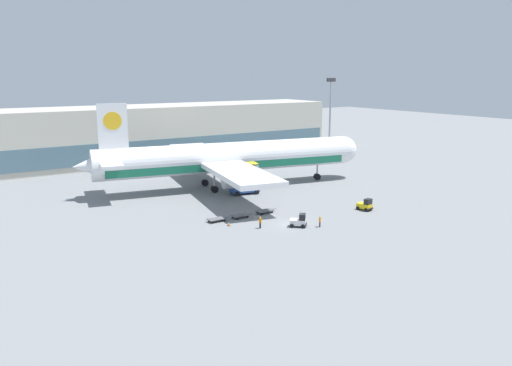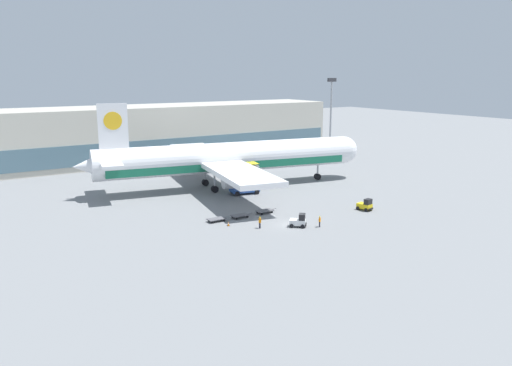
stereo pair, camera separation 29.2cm
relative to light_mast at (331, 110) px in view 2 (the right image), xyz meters
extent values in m
plane|color=slate|center=(-48.55, -47.45, -12.31)|extent=(400.00, 400.00, 0.00)
cube|color=#BCB7A8|center=(-38.08, 20.42, -5.31)|extent=(90.00, 18.00, 14.00)
cube|color=slate|center=(-38.08, 11.32, -8.46)|extent=(88.20, 0.20, 4.90)
cylinder|color=#9EA0A5|center=(0.00, 0.00, -2.30)|extent=(0.50, 0.50, 20.03)
cube|color=#333338|center=(0.00, 0.00, 8.22)|extent=(2.80, 0.50, 1.00)
cylinder|color=white|center=(-43.71, -20.39, -6.21)|extent=(52.17, 15.43, 5.80)
cube|color=#196B4C|center=(-43.71, -20.39, -7.52)|extent=(48.06, 14.53, 1.45)
sphere|color=white|center=(-18.17, -25.25, -6.21)|extent=(5.68, 5.68, 5.68)
cone|color=white|center=(-69.25, -15.52, -6.21)|extent=(7.30, 6.61, 5.51)
cube|color=white|center=(-65.16, -16.30, 0.69)|extent=(5.19, 1.41, 8.00)
cylinder|color=yellow|center=(-65.16, -16.30, 1.65)|extent=(3.25, 1.14, 3.20)
cube|color=white|center=(-66.19, -16.11, -5.63)|extent=(5.97, 13.44, 0.50)
cube|color=white|center=(-46.26, -19.90, -6.94)|extent=(16.84, 48.65, 0.90)
cylinder|color=#9EA0A5|center=(-48.15, -29.80, -8.74)|extent=(4.65, 3.54, 2.80)
cylinder|color=#9EA0A5|center=(-44.38, -10.00, -8.74)|extent=(4.65, 3.54, 2.80)
cylinder|color=#9EA0A5|center=(-24.30, -24.08, -9.66)|extent=(0.36, 0.36, 4.00)
cylinder|color=black|center=(-24.30, -24.08, -11.66)|extent=(1.45, 1.13, 1.30)
cylinder|color=#9EA0A5|center=(-48.39, -22.75, -9.66)|extent=(0.36, 0.36, 4.00)
cylinder|color=black|center=(-48.39, -22.75, -11.66)|extent=(1.45, 1.13, 1.30)
cylinder|color=#9EA0A5|center=(-47.20, -16.46, -9.66)|extent=(0.36, 0.36, 4.00)
cylinder|color=black|center=(-47.20, -16.46, -11.66)|extent=(1.45, 1.13, 1.30)
cube|color=#284C99|center=(-44.10, -26.53, -11.51)|extent=(5.67, 3.92, 0.70)
cube|color=#B2B2B7|center=(-44.10, -26.53, -7.11)|extent=(5.39, 3.72, 0.30)
cube|color=yellow|center=(-44.10, -26.53, -6.56)|extent=(5.39, 3.72, 0.08)
cube|color=#284C99|center=(-44.10, -26.53, -9.14)|extent=(4.23, 0.96, 4.16)
cube|color=#284C99|center=(-44.10, -26.53, -9.14)|extent=(4.23, 0.96, 4.16)
cylinder|color=black|center=(-41.91, -25.42, -11.86)|extent=(0.95, 0.52, 0.90)
cylinder|color=black|center=(-42.47, -28.36, -11.86)|extent=(0.95, 0.52, 0.90)
cylinder|color=black|center=(-45.74, -24.69, -11.86)|extent=(0.95, 0.52, 0.90)
cylinder|color=black|center=(-46.30, -27.63, -11.86)|extent=(0.95, 0.52, 0.90)
cube|color=yellow|center=(-33.44, -47.25, -11.61)|extent=(1.83, 2.53, 0.80)
cube|color=black|center=(-33.31, -47.89, -10.76)|extent=(1.39, 1.13, 0.90)
cube|color=black|center=(-33.20, -48.46, -11.89)|extent=(1.27, 0.41, 0.24)
cylinder|color=black|center=(-32.60, -47.90, -12.01)|extent=(0.35, 0.64, 0.60)
cylinder|color=black|center=(-33.97, -48.18, -12.01)|extent=(0.35, 0.64, 0.60)
cylinder|color=black|center=(-32.91, -46.33, -12.01)|extent=(0.35, 0.64, 0.60)
cylinder|color=black|center=(-34.29, -46.60, -12.01)|extent=(0.35, 0.64, 0.60)
cube|color=silver|center=(-48.41, -48.65, -11.61)|extent=(2.65, 2.58, 0.80)
cube|color=black|center=(-47.92, -49.09, -10.76)|extent=(1.50, 1.52, 0.90)
cube|color=black|center=(-47.49, -49.47, -11.89)|extent=(0.96, 1.04, 0.24)
cylinder|color=black|center=(-47.34, -48.67, -12.01)|extent=(0.61, 0.58, 0.60)
cylinder|color=black|center=(-48.27, -49.71, -12.01)|extent=(0.61, 0.58, 0.60)
cylinder|color=black|center=(-48.54, -47.59, -12.01)|extent=(0.61, 0.58, 0.60)
cylinder|color=black|center=(-49.47, -48.63, -12.01)|extent=(0.61, 0.58, 0.60)
cube|color=#56565B|center=(-57.20, -39.81, -11.89)|extent=(2.81, 1.53, 0.12)
cube|color=#56565B|center=(-55.35, -39.79, -11.89)|extent=(0.90, 0.09, 0.08)
cylinder|color=black|center=(-56.22, -39.16, -12.13)|extent=(0.36, 0.15, 0.36)
cylinder|color=black|center=(-56.21, -40.43, -12.13)|extent=(0.36, 0.15, 0.36)
cylinder|color=black|center=(-58.18, -39.18, -12.13)|extent=(0.36, 0.15, 0.36)
cylinder|color=black|center=(-58.17, -40.45, -12.13)|extent=(0.36, 0.15, 0.36)
cube|color=#56565B|center=(-53.15, -40.03, -11.89)|extent=(2.81, 1.53, 0.12)
cube|color=#56565B|center=(-51.30, -40.02, -11.89)|extent=(0.90, 0.09, 0.08)
cylinder|color=black|center=(-52.18, -39.39, -12.13)|extent=(0.36, 0.15, 0.36)
cylinder|color=black|center=(-52.16, -40.66, -12.13)|extent=(0.36, 0.15, 0.36)
cylinder|color=black|center=(-54.14, -39.41, -12.13)|extent=(0.36, 0.15, 0.36)
cylinder|color=black|center=(-54.12, -40.68, -12.13)|extent=(0.36, 0.15, 0.36)
cube|color=#56565B|center=(-48.41, -39.90, -11.89)|extent=(2.81, 1.53, 0.12)
cube|color=#56565B|center=(-46.56, -39.88, -11.89)|extent=(0.90, 0.09, 0.08)
cylinder|color=black|center=(-47.44, -39.26, -12.13)|extent=(0.36, 0.15, 0.36)
cylinder|color=black|center=(-47.43, -40.53, -12.13)|extent=(0.36, 0.15, 0.36)
cylinder|color=black|center=(-49.40, -39.27, -12.13)|extent=(0.36, 0.15, 0.36)
cylinder|color=black|center=(-49.39, -40.55, -12.13)|extent=(0.36, 0.15, 0.36)
cylinder|color=black|center=(-53.50, -46.36, -11.89)|extent=(0.14, 0.14, 0.85)
cylinder|color=black|center=(-53.50, -46.16, -11.89)|extent=(0.14, 0.14, 0.85)
cube|color=orange|center=(-53.50, -46.26, -11.14)|extent=(0.22, 0.36, 0.64)
cylinder|color=orange|center=(-53.50, -46.50, -11.11)|extent=(0.09, 0.09, 0.57)
cylinder|color=orange|center=(-53.49, -46.02, -11.11)|extent=(0.09, 0.09, 0.57)
sphere|color=tan|center=(-53.50, -46.26, -10.71)|extent=(0.23, 0.23, 0.23)
sphere|color=yellow|center=(-53.50, -46.26, -10.65)|extent=(0.22, 0.22, 0.22)
cylinder|color=black|center=(-45.66, -50.45, -11.91)|extent=(0.14, 0.14, 0.80)
cylinder|color=black|center=(-45.83, -50.56, -11.91)|extent=(0.14, 0.14, 0.80)
cube|color=orange|center=(-45.75, -50.51, -11.22)|extent=(0.42, 0.38, 0.60)
cylinder|color=orange|center=(-45.55, -50.38, -11.19)|extent=(0.09, 0.09, 0.54)
cylinder|color=orange|center=(-45.95, -50.64, -11.19)|extent=(0.09, 0.09, 0.54)
sphere|color=tan|center=(-45.75, -50.51, -10.81)|extent=(0.22, 0.22, 0.22)
sphere|color=yellow|center=(-45.75, -50.51, -10.75)|extent=(0.20, 0.20, 0.20)
cube|color=black|center=(-56.78, -42.75, -12.29)|extent=(0.40, 0.40, 0.04)
cone|color=orange|center=(-56.78, -42.75, -11.97)|extent=(0.32, 0.32, 0.61)
cylinder|color=white|center=(-56.78, -42.75, -11.94)|extent=(0.19, 0.19, 0.09)
camera|label=1|loc=(-91.93, -104.50, 9.72)|focal=35.00mm
camera|label=2|loc=(-91.68, -104.66, 9.72)|focal=35.00mm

